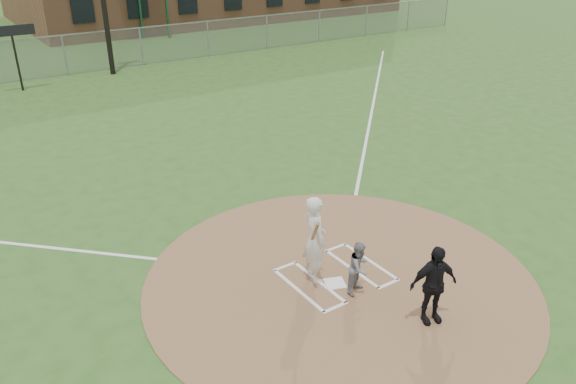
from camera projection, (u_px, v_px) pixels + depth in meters
ground at (340, 279)px, 12.13m from camera, size 140.00×140.00×0.00m
dirt_circle at (340, 279)px, 12.12m from camera, size 8.40×8.40×0.02m
home_plate at (335, 283)px, 11.92m from camera, size 0.55×0.55×0.03m
foul_line_first at (372, 108)px, 23.41m from camera, size 17.04×17.04×0.01m
catcher at (359, 268)px, 11.46m from camera, size 0.68×0.60×1.15m
umpire at (433, 285)px, 10.50m from camera, size 1.03×0.67×1.63m
batters_boxes at (336, 275)px, 12.23m from camera, size 2.08×1.88×0.01m
batter_at_plate at (315, 239)px, 11.72m from camera, size 0.77×1.09×1.94m
outfield_fence at (65, 55)px, 28.13m from camera, size 56.08×0.08×2.03m
scoreboard_sign at (12, 38)px, 24.93m from camera, size 2.00×0.10×2.93m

